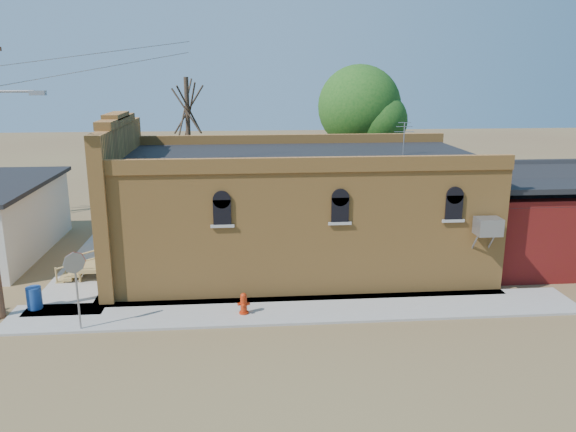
{
  "coord_description": "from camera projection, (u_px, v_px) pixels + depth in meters",
  "views": [
    {
      "loc": [
        -0.35,
        -16.37,
        7.77
      ],
      "look_at": [
        1.42,
        4.33,
        2.4
      ],
      "focal_mm": 35.0,
      "sensor_mm": 36.0,
      "label": 1
    }
  ],
  "objects": [
    {
      "name": "ground",
      "position": [
        255.0,
        324.0,
        17.77
      ],
      "size": [
        120.0,
        120.0,
        0.0
      ],
      "primitive_type": "plane",
      "color": "brown",
      "rests_on": "ground"
    },
    {
      "name": "sidewalk_south",
      "position": [
        299.0,
        310.0,
        18.75
      ],
      "size": [
        19.0,
        2.2,
        0.08
      ],
      "primitive_type": "cube",
      "color": "#9E9991",
      "rests_on": "ground"
    },
    {
      "name": "sidewalk_west",
      "position": [
        97.0,
        265.0,
        23.03
      ],
      "size": [
        2.6,
        10.0,
        0.08
      ],
      "primitive_type": "cube",
      "color": "#9E9991",
      "rests_on": "ground"
    },
    {
      "name": "brick_bar",
      "position": [
        291.0,
        210.0,
        22.62
      ],
      "size": [
        16.4,
        7.97,
        6.3
      ],
      "color": "#CC883E",
      "rests_on": "ground"
    },
    {
      "name": "red_shed",
      "position": [
        525.0,
        207.0,
        23.45
      ],
      "size": [
        5.4,
        6.4,
        4.3
      ],
      "color": "#601510",
      "rests_on": "ground"
    },
    {
      "name": "tree_bare_near",
      "position": [
        187.0,
        108.0,
        28.57
      ],
      "size": [
        2.8,
        2.8,
        7.65
      ],
      "color": "#453427",
      "rests_on": "ground"
    },
    {
      "name": "tree_leafy",
      "position": [
        359.0,
        107.0,
        29.8
      ],
      "size": [
        4.4,
        4.4,
        8.15
      ],
      "color": "#453427",
      "rests_on": "ground"
    },
    {
      "name": "fire_hydrant",
      "position": [
        244.0,
        303.0,
        18.29
      ],
      "size": [
        0.42,
        0.41,
        0.71
      ],
      "rotation": [
        0.0,
        0.0,
        0.4
      ],
      "color": "#B3260A",
      "rests_on": "sidewalk_south"
    },
    {
      "name": "stop_sign",
      "position": [
        75.0,
        270.0,
        16.83
      ],
      "size": [
        0.57,
        0.45,
        2.48
      ],
      "rotation": [
        0.0,
        0.0,
        0.21
      ],
      "color": "gray",
      "rests_on": "sidewalk_south"
    },
    {
      "name": "trash_barrel",
      "position": [
        34.0,
        298.0,
        18.68
      ],
      "size": [
        0.62,
        0.62,
        0.75
      ],
      "primitive_type": "cylinder",
      "rotation": [
        0.0,
        0.0,
        0.33
      ],
      "color": "navy",
      "rests_on": "sidewalk_west"
    }
  ]
}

